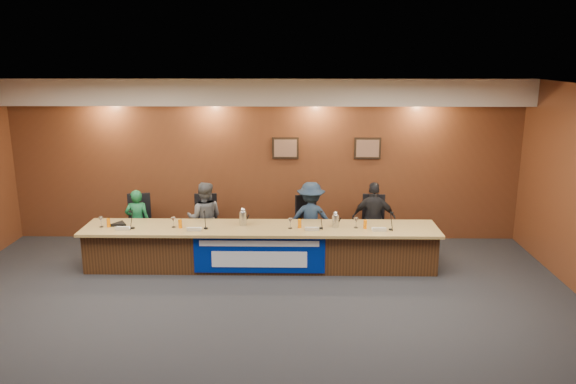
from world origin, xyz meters
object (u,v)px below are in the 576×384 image
(speakerphone, at_px, (120,224))
(office_chair_d, at_px, (373,228))
(carafe_mid, at_px, (243,218))
(panelist_a, at_px, (138,222))
(panelist_d, at_px, (374,219))
(office_chair_c, at_px, (311,228))
(dais_body, at_px, (261,248))
(panelist_c, at_px, (311,219))
(banner, at_px, (259,255))
(carafe_right, at_px, (335,221))
(panelist_b, at_px, (205,218))
(office_chair_b, at_px, (206,227))
(office_chair_a, at_px, (140,227))

(speakerphone, bearing_deg, office_chair_d, 9.82)
(office_chair_d, xyz_separation_m, carafe_mid, (-2.35, -0.73, 0.39))
(panelist_a, bearing_deg, panelist_d, 171.92)
(office_chair_c, xyz_separation_m, carafe_mid, (-1.19, -0.73, 0.39))
(office_chair_d, bearing_deg, office_chair_c, -171.66)
(speakerphone, bearing_deg, dais_body, 0.25)
(dais_body, height_order, panelist_c, panelist_c)
(banner, distance_m, carafe_right, 1.42)
(office_chair_c, xyz_separation_m, office_chair_d, (1.16, 0.00, 0.00))
(panelist_b, height_order, office_chair_d, panelist_b)
(office_chair_b, height_order, carafe_right, carafe_right)
(panelist_d, bearing_deg, dais_body, 24.41)
(panelist_b, bearing_deg, office_chair_c, -177.88)
(office_chair_a, bearing_deg, panelist_a, -100.85)
(panelist_b, distance_m, office_chair_c, 1.98)
(banner, relative_size, panelist_a, 1.80)
(panelist_d, xyz_separation_m, carafe_right, (-0.76, -0.72, 0.17))
(panelist_d, relative_size, speakerphone, 4.30)
(banner, height_order, panelist_c, panelist_c)
(office_chair_b, bearing_deg, carafe_right, -25.20)
(dais_body, height_order, carafe_mid, carafe_mid)
(office_chair_c, bearing_deg, office_chair_b, 155.43)
(panelist_b, xyz_separation_m, office_chair_c, (1.96, 0.10, -0.20))
(office_chair_b, bearing_deg, office_chair_a, 173.83)
(panelist_c, height_order, carafe_mid, panelist_c)
(panelist_c, relative_size, office_chair_d, 2.86)
(office_chair_c, relative_size, speakerphone, 1.50)
(panelist_d, relative_size, office_chair_c, 2.87)
(banner, xyz_separation_m, panelist_d, (2.05, 1.08, 0.31))
(panelist_d, height_order, speakerphone, panelist_d)
(banner, distance_m, office_chair_c, 1.48)
(dais_body, bearing_deg, office_chair_c, 40.86)
(banner, xyz_separation_m, office_chair_d, (2.05, 1.18, 0.10))
(dais_body, relative_size, banner, 2.73)
(dais_body, relative_size, office_chair_b, 12.50)
(panelist_c, height_order, speakerphone, panelist_c)
(dais_body, height_order, office_chair_d, dais_body)
(dais_body, distance_m, office_chair_c, 1.18)
(panelist_d, relative_size, office_chair_a, 2.87)
(dais_body, bearing_deg, office_chair_d, 20.54)
(office_chair_b, relative_size, office_chair_d, 1.00)
(carafe_mid, bearing_deg, banner, -56.04)
(panelist_a, height_order, office_chair_b, panelist_a)
(banner, relative_size, office_chair_b, 4.58)
(dais_body, xyz_separation_m, panelist_a, (-2.33, 0.67, 0.26))
(office_chair_a, xyz_separation_m, office_chair_b, (1.25, 0.00, 0.00))
(office_chair_d, bearing_deg, office_chair_b, -171.66)
(panelist_d, height_order, office_chair_d, panelist_d)
(panelist_a, bearing_deg, panelist_c, 171.92)
(panelist_b, bearing_deg, carafe_right, 162.37)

